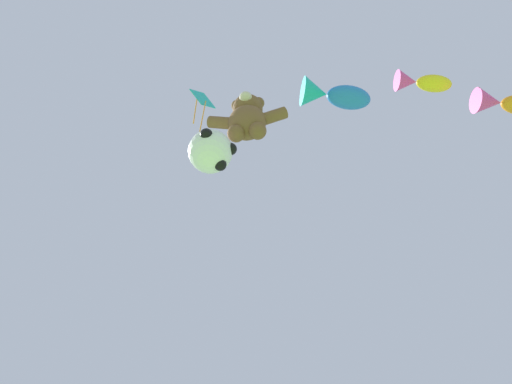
{
  "coord_description": "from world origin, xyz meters",
  "views": [
    {
      "loc": [
        -0.12,
        1.85,
        1.4
      ],
      "look_at": [
        -0.82,
        6.99,
        9.6
      ],
      "focal_mm": 35.0,
      "sensor_mm": 36.0,
      "label": 1
    }
  ],
  "objects": [
    {
      "name": "fish_kite_goldfin",
      "position": [
        3.69,
        7.16,
        14.5
      ],
      "size": [
        1.61,
        0.87,
        0.6
      ],
      "color": "yellow"
    },
    {
      "name": "fish_kite_tangerine",
      "position": [
        5.77,
        7.76,
        13.79
      ],
      "size": [
        2.05,
        1.07,
        0.7
      ],
      "color": "orange"
    },
    {
      "name": "diamond_kite",
      "position": [
        -2.52,
        7.36,
        15.65
      ],
      "size": [
        0.7,
        0.75,
        2.85
      ],
      "color": "#19ADB2"
    },
    {
      "name": "teddy_bear_kite",
      "position": [
        -0.97,
        6.59,
        12.29
      ],
      "size": [
        1.93,
        0.85,
        1.96
      ],
      "color": "brown"
    },
    {
      "name": "soccer_ball_kite",
      "position": [
        -1.71,
        6.54,
        10.68
      ],
      "size": [
        1.03,
        1.03,
        0.95
      ],
      "color": "white"
    },
    {
      "name": "fish_kite_cobalt",
      "position": [
        1.21,
        6.96,
        13.91
      ],
      "size": [
        1.97,
        1.21,
        0.81
      ],
      "color": "blue"
    }
  ]
}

